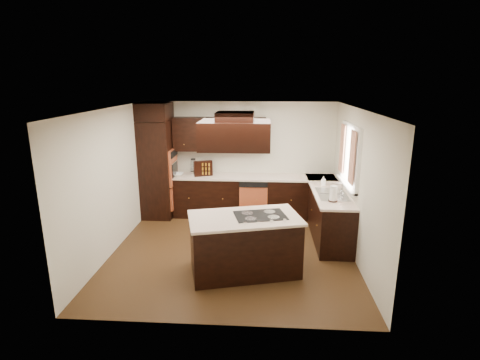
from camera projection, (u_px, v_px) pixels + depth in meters
The scene contains 30 objects.
floor at pixel (232, 251), 6.69m from camera, with size 4.20×4.20×0.02m, color #55371B.
ceiling at pixel (231, 108), 6.04m from camera, with size 4.20×4.20×0.02m, color silver.
wall_back at pixel (240, 158), 8.40m from camera, with size 4.20×0.02×2.50m, color beige.
wall_front at pixel (216, 233), 4.33m from camera, with size 4.20×0.02×2.50m, color beige.
wall_left at pixel (111, 181), 6.49m from camera, with size 0.02×4.20×2.50m, color beige.
wall_right at pixel (358, 186), 6.23m from camera, with size 0.02×4.20×2.50m, color beige.
oven_column at pixel (158, 169), 8.17m from camera, with size 0.65×0.75×2.12m, color black.
wall_oven_face at pixel (173, 167), 8.13m from camera, with size 0.05×0.62×0.78m, color #C3552F.
base_cabinets_back at pixel (241, 197), 8.31m from camera, with size 2.93×0.60×0.88m, color black.
base_cabinets_right at pixel (327, 212), 7.33m from camera, with size 0.60×2.40×0.88m, color black.
countertop_back at pixel (240, 177), 8.17m from camera, with size 2.93×0.63×0.04m, color beige.
countertop_right at pixel (328, 190), 7.21m from camera, with size 0.63×2.40×0.04m, color beige.
upper_cabinets at pixel (220, 134), 8.10m from camera, with size 2.00×0.34×0.72m, color black.
dishwasher_front at pixel (253, 203), 8.02m from camera, with size 0.60×0.05×0.72m, color #C3552F.
window_frame at pixel (350, 156), 6.66m from camera, with size 0.06×1.32×1.12m, color white.
window_pane at pixel (352, 156), 6.66m from camera, with size 0.00×1.20×1.00m, color white.
curtain_left at pixel (352, 158), 6.25m from camera, with size 0.02×0.34×0.90m, color beige.
curtain_right at pixel (342, 148), 7.06m from camera, with size 0.02×0.34×0.90m, color beige.
sink_rim at pixel (332, 194), 6.87m from camera, with size 0.52×0.84×0.01m, color silver.
island at pixel (244, 245), 5.88m from camera, with size 1.64×0.89×0.88m, color black.
island_top at pixel (245, 218), 5.76m from camera, with size 1.70×0.95×0.04m, color beige.
cooktop at pixel (260, 215), 5.79m from camera, with size 0.78×0.52×0.01m, color black.
range_hood at pixel (235, 135), 5.59m from camera, with size 1.05×0.72×0.42m, color black.
hood_duct at pixel (235, 116), 5.52m from camera, with size 0.55×0.50×0.13m, color black.
blender_base at pixel (194, 173), 8.18m from camera, with size 0.15×0.15×0.10m, color silver.
blender_pitcher at pixel (193, 165), 8.13m from camera, with size 0.13×0.13×0.26m, color silver.
spice_rack at pixel (203, 168), 8.13m from camera, with size 0.40×0.10×0.34m, color black.
mixing_bowl at pixel (178, 175), 8.16m from camera, with size 0.25×0.25×0.06m, color white.
soap_bottle at pixel (323, 181), 7.42m from camera, with size 0.08×0.09×0.19m, color white.
paper_towel at pixel (333, 194), 6.44m from camera, with size 0.13×0.13×0.28m, color white.
Camera 1 is at (0.53, -6.11, 2.97)m, focal length 28.00 mm.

